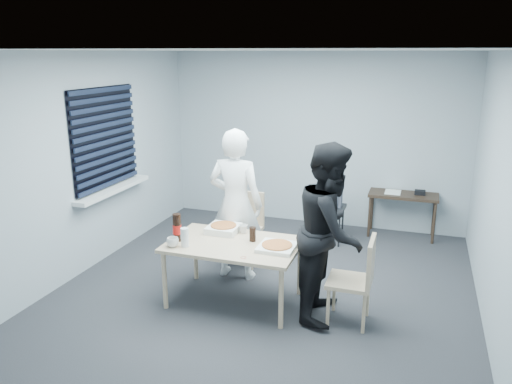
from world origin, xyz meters
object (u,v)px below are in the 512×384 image
(person_black, at_px, (330,231))
(stool, at_px, (331,214))
(side_table, at_px, (403,199))
(person_white, at_px, (236,205))
(dining_table, at_px, (234,248))
(chair_far, at_px, (246,222))
(backpack, at_px, (331,193))
(chair_right, at_px, (359,275))
(soda_bottle, at_px, (177,228))
(mug_a, at_px, (173,242))
(mug_b, at_px, (243,229))

(person_black, relative_size, stool, 3.35)
(side_table, bearing_deg, person_white, -132.02)
(dining_table, distance_m, chair_far, 1.11)
(person_white, relative_size, backpack, 4.39)
(chair_right, xyz_separation_m, soda_bottle, (-1.89, -0.09, 0.29))
(mug_a, bearing_deg, person_white, 69.09)
(stool, bearing_deg, backpack, -90.00)
(side_table, bearing_deg, chair_far, -140.26)
(chair_far, distance_m, person_black, 1.64)
(mug_a, bearing_deg, mug_b, 48.00)
(person_white, distance_m, side_table, 2.70)
(chair_right, distance_m, person_white, 1.69)
(dining_table, relative_size, chair_far, 1.54)
(person_white, distance_m, backpack, 1.67)
(chair_far, bearing_deg, stool, 46.98)
(chair_far, distance_m, mug_b, 0.82)
(dining_table, bearing_deg, soda_bottle, -167.60)
(stool, xyz_separation_m, backpack, (0.00, -0.01, 0.31))
(dining_table, xyz_separation_m, person_black, (0.99, 0.07, 0.28))
(mug_a, height_order, mug_b, mug_a)
(mug_a, bearing_deg, chair_right, 7.79)
(chair_right, relative_size, mug_a, 7.24)
(stool, bearing_deg, person_white, -121.01)
(backpack, distance_m, mug_a, 2.62)
(chair_right, xyz_separation_m, backpack, (-0.65, 2.07, 0.21))
(person_white, xyz_separation_m, mug_a, (-0.35, -0.90, -0.17))
(dining_table, xyz_separation_m, person_white, (-0.21, 0.61, 0.28))
(side_table, xyz_separation_m, mug_a, (-2.14, -2.90, 0.15))
(person_black, bearing_deg, person_white, 65.63)
(chair_far, height_order, soda_bottle, soda_bottle)
(backpack, height_order, mug_a, backpack)
(dining_table, bearing_deg, stool, 72.21)
(mug_a, bearing_deg, person_black, 13.12)
(chair_far, height_order, chair_right, same)
(person_white, xyz_separation_m, side_table, (1.80, 1.99, -0.33))
(person_white, bearing_deg, stool, -121.01)
(side_table, height_order, soda_bottle, soda_bottle)
(side_table, height_order, stool, side_table)
(backpack, relative_size, mug_b, 4.03)
(dining_table, bearing_deg, person_white, 108.68)
(chair_far, xyz_separation_m, person_white, (0.04, -0.46, 0.37))
(chair_right, height_order, mug_b, chair_right)
(chair_right, relative_size, person_black, 0.50)
(mug_b, bearing_deg, chair_far, 107.76)
(backpack, bearing_deg, person_black, -76.28)
(backpack, xyz_separation_m, soda_bottle, (-1.24, -2.16, 0.08))
(mug_a, bearing_deg, stool, 62.69)
(person_black, relative_size, soda_bottle, 6.00)
(side_table, xyz_separation_m, stool, (-0.93, -0.56, -0.14))
(dining_table, relative_size, backpack, 3.39)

